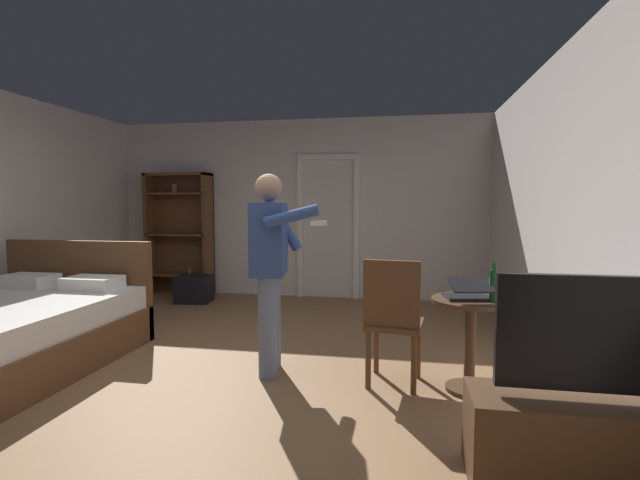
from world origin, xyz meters
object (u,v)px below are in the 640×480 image
Objects in this scene: bookshelf at (180,229)px; suitcase_dark at (194,289)px; wooden_chair at (393,317)px; laptop at (469,293)px; person_blue_shirt at (270,259)px; tv_flatscreen at (596,431)px; bed at (13,330)px; bottle_on_table at (494,285)px; side_table at (470,330)px.

suitcase_dark is (0.46, -0.53, -0.83)m from bookshelf.
bookshelf is 1.89× the size of wooden_chair.
person_blue_shirt is at bearing 174.65° from laptop.
bookshelf is 4.94m from laptop.
person_blue_shirt is 3.12m from suitcase_dark.
person_blue_shirt is at bearing 148.73° from tv_flatscreen.
bed reaches higher than wooden_chair.
laptop is 1.32× the size of bottle_on_table.
person_blue_shirt is at bearing 176.27° from side_table.
bed is 3.86m from laptop.
person_blue_shirt is (-1.57, 0.10, 0.49)m from side_table.
bed is 2.38m from person_blue_shirt.
bookshelf is 1.14× the size of person_blue_shirt.
person_blue_shirt is (-1.71, 0.18, 0.13)m from bottle_on_table.
person_blue_shirt is at bearing -58.58° from suitcase_dark.
wooden_chair is at bearing -47.75° from suitcase_dark.
bookshelf is 1.08m from suitcase_dark.
wooden_chair is at bearing 178.32° from laptop.
side_table is 1.65m from person_blue_shirt.
wooden_chair is 0.60× the size of person_blue_shirt.
wooden_chair is 2.08× the size of suitcase_dark.
person_blue_shirt is (-2.00, 1.22, 0.66)m from tv_flatscreen.
laptop is 0.79× the size of suitcase_dark.
bottle_on_table is at bearing -29.74° from side_table.
tv_flatscreen is 1.20m from side_table.
bottle_on_table is at bearing -42.13° from suitcase_dark.
bed is 3.21m from bookshelf.
bookshelf is at bearing 141.53° from laptop.
suitcase_dark is at bearing -48.61° from bookshelf.
bookshelf is at bearing 142.08° from side_table.
tv_flatscreen is at bearing -43.82° from bookshelf.
suitcase_dark is at bearing 138.45° from wooden_chair.
laptop is 0.59m from wooden_chair.
bed is 2.72× the size of side_table.
laptop is (3.86, -3.07, -0.26)m from bookshelf.
bed is at bearing -89.44° from bookshelf.
person_blue_shirt reaches higher than wooden_chair.
laptop is at bearing -38.47° from bookshelf.
bed reaches higher than laptop.
bookshelf reaches higher than side_table.
bed reaches higher than suitcase_dark.
person_blue_shirt is at bearing 5.29° from bed.
bed is 3.29m from wooden_chair.
bookshelf reaches higher than wooden_chair.
bottle_on_table is (0.14, -0.08, 0.35)m from side_table.
tv_flatscreen is 4.21× the size of bottle_on_table.
tv_flatscreen is at bearing -74.32° from bottle_on_table.
bed is at bearing -174.71° from person_blue_shirt.
tv_flatscreen is 2.52× the size of suitcase_dark.
side_table is 4.24m from suitcase_dark.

